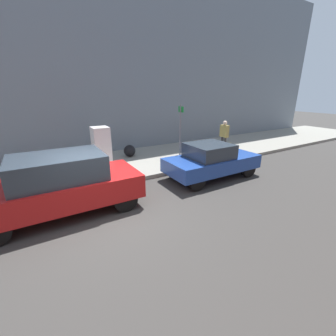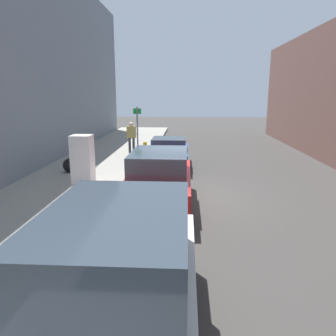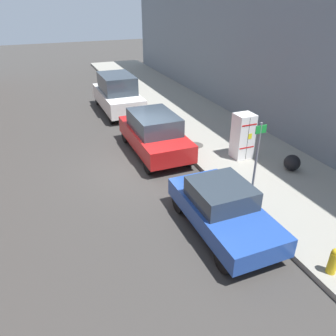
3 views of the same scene
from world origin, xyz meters
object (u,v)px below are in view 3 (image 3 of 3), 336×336
object	(u,v)px
parked_suv_red	(154,133)
parked_hatchback_blue	(223,209)
street_sign_post	(256,161)
trash_bag	(292,163)
discarded_refrigerator	(243,136)
parked_van_white	(118,94)
fire_hydrant	(334,261)

from	to	relation	value
parked_suv_red	parked_hatchback_blue	xyz separation A→B (m)	(-0.00, 5.64, -0.18)
street_sign_post	trash_bag	world-z (taller)	street_sign_post
street_sign_post	parked_hatchback_blue	distance (m)	1.81
trash_bag	parked_hatchback_blue	size ratio (longest dim) A/B	0.16
discarded_refrigerator	parked_van_white	distance (m)	8.64
discarded_refrigerator	parked_hatchback_blue	size ratio (longest dim) A/B	0.47
fire_hydrant	parked_van_white	size ratio (longest dim) A/B	0.15
discarded_refrigerator	parked_van_white	size ratio (longest dim) A/B	0.38
discarded_refrigerator	fire_hydrant	bearing A→B (deg)	76.14
fire_hydrant	parked_suv_red	bearing A→B (deg)	-79.68
parked_van_white	parked_hatchback_blue	xyz separation A→B (m)	(0.00, 11.72, -0.31)
street_sign_post	parked_van_white	xyz separation A→B (m)	(1.42, -11.12, -0.65)
trash_bag	parked_van_white	world-z (taller)	parked_van_white
discarded_refrigerator	street_sign_post	size ratio (longest dim) A/B	0.67
street_sign_post	parked_suv_red	size ratio (longest dim) A/B	0.62
trash_bag	parked_suv_red	size ratio (longest dim) A/B	0.14
street_sign_post	discarded_refrigerator	bearing A→B (deg)	-118.10
discarded_refrigerator	fire_hydrant	distance (m)	6.44
discarded_refrigerator	street_sign_post	world-z (taller)	street_sign_post
discarded_refrigerator	parked_suv_red	bearing A→B (deg)	-33.45
street_sign_post	parked_van_white	bearing A→B (deg)	-82.75
parked_hatchback_blue	parked_suv_red	bearing A→B (deg)	-90.00
discarded_refrigerator	street_sign_post	bearing A→B (deg)	61.90
trash_bag	parked_hatchback_blue	distance (m)	4.59
trash_bag	parked_van_white	bearing A→B (deg)	-66.99
discarded_refrigerator	parked_suv_red	xyz separation A→B (m)	(3.03, -2.00, -0.17)
parked_van_white	parked_hatchback_blue	distance (m)	11.73
street_sign_post	parked_suv_red	xyz separation A→B (m)	(1.42, -5.04, -0.78)
parked_van_white	parked_suv_red	xyz separation A→B (m)	(0.00, 6.09, -0.13)
fire_hydrant	parked_hatchback_blue	bearing A→B (deg)	-59.97
fire_hydrant	trash_bag	distance (m)	5.24
parked_suv_red	parked_hatchback_blue	bearing A→B (deg)	90.00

